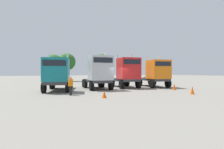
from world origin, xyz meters
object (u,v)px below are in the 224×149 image
at_px(semi_truck_orange, 156,73).
at_px(traffic_cone_near, 104,94).
at_px(semi_truck_silver, 99,72).
at_px(traffic_cone_mid, 174,87).
at_px(visitor_in_hivis, 71,84).
at_px(semi_truck_teal, 58,75).
at_px(semi_truck_red, 127,72).
at_px(traffic_cone_far, 192,90).

distance_m(semi_truck_orange, traffic_cone_near, 11.78).
height_order(semi_truck_silver, traffic_cone_mid, semi_truck_silver).
xyz_separation_m(semi_truck_orange, visitor_in_hivis, (-11.93, -3.48, -0.94)).
bearing_deg(semi_truck_silver, semi_truck_orange, 93.69).
bearing_deg(traffic_cone_near, semi_truck_teal, 112.52).
bearing_deg(traffic_cone_mid, visitor_in_hivis, 178.33).
distance_m(semi_truck_teal, visitor_in_hivis, 3.76).
xyz_separation_m(semi_truck_red, semi_truck_orange, (3.95, -0.86, -0.10)).
xyz_separation_m(semi_truck_red, traffic_cone_near, (-5.97, -7.01, -1.68)).
height_order(semi_truck_red, traffic_cone_mid, semi_truck_red).
xyz_separation_m(semi_truck_orange, traffic_cone_near, (-9.92, -6.15, -1.58)).
height_order(semi_truck_red, traffic_cone_far, semi_truck_red).
bearing_deg(semi_truck_orange, semi_truck_red, -90.85).
relative_size(semi_truck_orange, traffic_cone_far, 9.05).
distance_m(semi_truck_orange, traffic_cone_far, 7.76).
height_order(semi_truck_orange, traffic_cone_far, semi_truck_orange).
bearing_deg(visitor_in_hivis, traffic_cone_near, 145.93).
bearing_deg(traffic_cone_mid, semi_truck_red, 126.65).
relative_size(semi_truck_silver, semi_truck_red, 0.93).
bearing_deg(semi_truck_orange, traffic_cone_mid, 4.41).
height_order(semi_truck_teal, traffic_cone_far, semi_truck_teal).
distance_m(semi_truck_teal, traffic_cone_far, 13.12).
relative_size(traffic_cone_mid, traffic_cone_far, 1.01).
relative_size(semi_truck_silver, visitor_in_hivis, 3.73).
bearing_deg(visitor_in_hivis, traffic_cone_mid, -162.77).
bearing_deg(visitor_in_hivis, semi_truck_red, -132.59).
relative_size(traffic_cone_near, traffic_cone_mid, 0.77).
bearing_deg(traffic_cone_near, visitor_in_hivis, 127.02).
height_order(traffic_cone_near, traffic_cone_mid, traffic_cone_mid).
xyz_separation_m(semi_truck_teal, traffic_cone_mid, (12.06, -3.96, -1.37)).
distance_m(semi_truck_orange, traffic_cone_mid, 4.12).
bearing_deg(visitor_in_hivis, semi_truck_orange, -144.85).
height_order(visitor_in_hivis, traffic_cone_near, visitor_in_hivis).
height_order(semi_truck_teal, traffic_cone_near, semi_truck_teal).
bearing_deg(traffic_cone_far, semi_truck_orange, 75.77).
height_order(semi_truck_red, visitor_in_hivis, semi_truck_red).
bearing_deg(traffic_cone_mid, traffic_cone_far, -111.45).
bearing_deg(semi_truck_red, semi_truck_orange, 86.55).
distance_m(semi_truck_silver, semi_truck_orange, 7.95).
height_order(semi_truck_orange, visitor_in_hivis, semi_truck_orange).
bearing_deg(semi_truck_red, traffic_cone_far, 22.98).
relative_size(semi_truck_teal, semi_truck_silver, 1.14).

